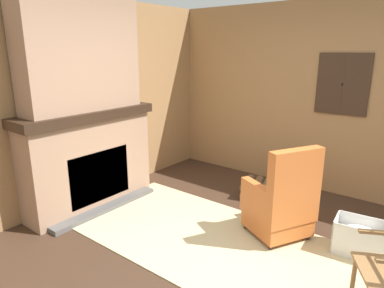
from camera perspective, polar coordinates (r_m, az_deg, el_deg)
The scene contains 11 objects.
ground_plane at distance 3.47m, azimuth 6.28°, elevation -19.21°, with size 14.00×14.00×0.00m, color #3D281C.
wood_panel_wall_left at distance 4.59m, azimuth -19.20°, elevation 6.37°, with size 0.06×5.26×2.62m.
wood_panel_wall_back at distance 5.07m, azimuth 21.15°, elevation 7.03°, with size 5.26×0.09×2.62m.
fireplace_hearth at distance 4.53m, azimuth -16.67°, elevation -2.45°, with size 0.64×1.79×1.25m.
chimney_breast at distance 4.34m, azimuth -18.13°, elevation 14.20°, with size 0.37×1.48×1.35m.
area_rug at distance 3.73m, azimuth 5.30°, elevation -16.36°, with size 3.55×1.58×0.01m.
armchair at distance 3.81m, azimuth 14.60°, elevation -9.73°, with size 0.79×0.80×1.04m.
firewood_stack at distance 4.83m, azimuth 10.76°, elevation -7.31°, with size 0.49×0.50×0.24m.
laundry_basket at distance 3.87m, azimuth 26.17°, elevation -13.85°, with size 0.51×0.37×0.35m.
oil_lamp_vase at distance 4.09m, azimuth -25.48°, elevation 5.25°, with size 0.12×0.12×0.27m.
storage_case at distance 4.53m, azimuth -15.76°, elevation 6.85°, with size 0.16×0.27×0.16m.
Camera 1 is at (1.46, -2.45, 1.97)m, focal length 32.00 mm.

